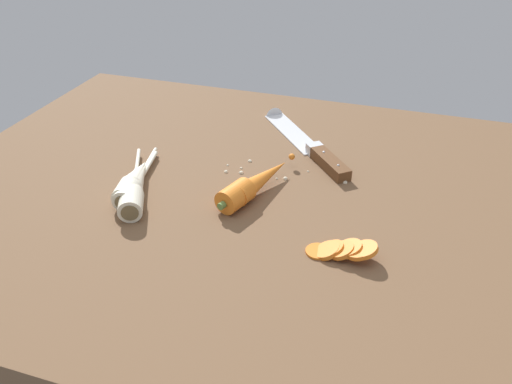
{
  "coord_description": "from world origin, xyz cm",
  "views": [
    {
      "loc": [
        23.97,
        -75.65,
        50.07
      ],
      "look_at": [
        0.0,
        -2.0,
        1.5
      ],
      "focal_mm": 37.69,
      "sensor_mm": 36.0,
      "label": 1
    }
  ],
  "objects": [
    {
      "name": "parsnip_mid_right",
      "position": [
        -20.58,
        -6.56,
        1.98
      ],
      "size": [
        6.32,
        19.51,
        4.0
      ],
      "color": "silver",
      "rests_on": "ground_plane"
    },
    {
      "name": "parsnip_front",
      "position": [
        -20.12,
        -8.06,
        1.98
      ],
      "size": [
        12.08,
        22.12,
        4.0
      ],
      "color": "silver",
      "rests_on": "ground_plane"
    },
    {
      "name": "parsnip_mid_left",
      "position": [
        -21.2,
        -5.6,
        1.98
      ],
      "size": [
        6.44,
        20.07,
        4.0
      ],
      "color": "silver",
      "rests_on": "ground_plane"
    },
    {
      "name": "carrot_slice_stack",
      "position": [
        16.79,
        -12.67,
        1.11
      ],
      "size": [
        10.57,
        4.58,
        3.55
      ],
      "color": "orange",
      "rests_on": "ground_plane"
    },
    {
      "name": "whole_carrot",
      "position": [
        -0.98,
        -0.42,
        2.1
      ],
      "size": [
        9.4,
        20.9,
        4.2
      ],
      "color": "orange",
      "rests_on": "ground_plane"
    },
    {
      "name": "mince_crumbs",
      "position": [
        1.52,
        7.65,
        0.4
      ],
      "size": [
        23.09,
        6.28,
        0.87
      ],
      "color": "beige",
      "rests_on": "ground_plane"
    },
    {
      "name": "chefs_knife",
      "position": [
        2.08,
        21.81,
        0.65
      ],
      "size": [
        24.89,
        28.76,
        4.18
      ],
      "color": "silver",
      "rests_on": "ground_plane"
    },
    {
      "name": "ground_plane",
      "position": [
        0.0,
        0.0,
        -2.0
      ],
      "size": [
        120.0,
        90.0,
        4.0
      ],
      "primitive_type": "cube",
      "color": "brown"
    }
  ]
}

